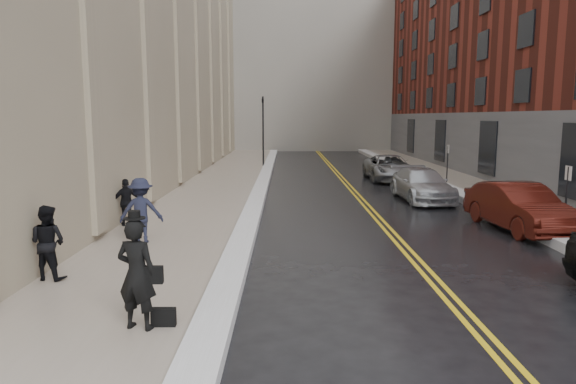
{
  "coord_description": "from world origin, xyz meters",
  "views": [
    {
      "loc": [
        -0.91,
        -7.87,
        3.75
      ],
      "look_at": [
        -0.86,
        6.71,
        1.6
      ],
      "focal_mm": 32.0,
      "sensor_mm": 36.0,
      "label": 1
    }
  ],
  "objects_px": {
    "car_maroon": "(519,207)",
    "car_silver_far": "(389,168)",
    "pedestrian_main": "(137,274)",
    "pedestrian_b": "(141,211)",
    "pedestrian_c": "(127,202)",
    "pedestrian_a": "(48,242)",
    "car_silver_near": "(422,185)"
  },
  "relations": [
    {
      "from": "car_maroon",
      "to": "car_silver_far",
      "type": "xyz_separation_m",
      "value": [
        -1.6,
        13.47,
        -0.04
      ]
    },
    {
      "from": "car_silver_far",
      "to": "pedestrian_main",
      "type": "bearing_deg",
      "value": -112.36
    },
    {
      "from": "pedestrian_b",
      "to": "pedestrian_c",
      "type": "xyz_separation_m",
      "value": [
        -1.15,
        2.38,
        -0.16
      ]
    },
    {
      "from": "pedestrian_main",
      "to": "pedestrian_c",
      "type": "distance_m",
      "value": 8.85
    },
    {
      "from": "pedestrian_a",
      "to": "pedestrian_b",
      "type": "height_order",
      "value": "pedestrian_b"
    },
    {
      "from": "car_maroon",
      "to": "pedestrian_b",
      "type": "bearing_deg",
      "value": -175.11
    },
    {
      "from": "pedestrian_main",
      "to": "pedestrian_b",
      "type": "xyz_separation_m",
      "value": [
        -1.62,
        6.03,
        -0.02
      ]
    },
    {
      "from": "pedestrian_a",
      "to": "car_maroon",
      "type": "bearing_deg",
      "value": -143.52
    },
    {
      "from": "car_maroon",
      "to": "pedestrian_a",
      "type": "distance_m",
      "value": 14.16
    },
    {
      "from": "car_maroon",
      "to": "car_silver_near",
      "type": "distance_m",
      "value": 6.35
    },
    {
      "from": "car_maroon",
      "to": "pedestrian_a",
      "type": "relative_size",
      "value": 2.83
    },
    {
      "from": "pedestrian_a",
      "to": "pedestrian_b",
      "type": "xyz_separation_m",
      "value": [
        1.15,
        3.31,
        0.1
      ]
    },
    {
      "from": "pedestrian_c",
      "to": "car_silver_near",
      "type": "bearing_deg",
      "value": -175.96
    },
    {
      "from": "pedestrian_main",
      "to": "pedestrian_a",
      "type": "height_order",
      "value": "pedestrian_main"
    },
    {
      "from": "car_silver_far",
      "to": "car_silver_near",
      "type": "bearing_deg",
      "value": -90.75
    },
    {
      "from": "pedestrian_main",
      "to": "pedestrian_a",
      "type": "relative_size",
      "value": 1.15
    },
    {
      "from": "car_maroon",
      "to": "pedestrian_b",
      "type": "distance_m",
      "value": 12.08
    },
    {
      "from": "pedestrian_c",
      "to": "car_maroon",
      "type": "bearing_deg",
      "value": 155.68
    },
    {
      "from": "pedestrian_main",
      "to": "pedestrian_b",
      "type": "height_order",
      "value": "pedestrian_main"
    },
    {
      "from": "car_silver_near",
      "to": "pedestrian_a",
      "type": "relative_size",
      "value": 2.94
    },
    {
      "from": "car_maroon",
      "to": "pedestrian_main",
      "type": "relative_size",
      "value": 2.47
    },
    {
      "from": "car_maroon",
      "to": "car_silver_near",
      "type": "xyz_separation_m",
      "value": [
        -1.6,
        6.14,
        -0.07
      ]
    },
    {
      "from": "car_maroon",
      "to": "pedestrian_main",
      "type": "bearing_deg",
      "value": -146.97
    },
    {
      "from": "car_silver_far",
      "to": "pedestrian_main",
      "type": "distance_m",
      "value": 23.45
    },
    {
      "from": "car_silver_near",
      "to": "car_silver_far",
      "type": "height_order",
      "value": "car_silver_far"
    },
    {
      "from": "car_silver_near",
      "to": "car_silver_far",
      "type": "bearing_deg",
      "value": 87.24
    },
    {
      "from": "car_silver_near",
      "to": "pedestrian_c",
      "type": "distance_m",
      "value": 12.91
    },
    {
      "from": "car_silver_far",
      "to": "pedestrian_c",
      "type": "xyz_separation_m",
      "value": [
        -11.4,
        -13.39,
        0.19
      ]
    },
    {
      "from": "pedestrian_a",
      "to": "pedestrian_b",
      "type": "distance_m",
      "value": 3.5
    },
    {
      "from": "pedestrian_a",
      "to": "pedestrian_c",
      "type": "relative_size",
      "value": 1.07
    },
    {
      "from": "pedestrian_a",
      "to": "pedestrian_c",
      "type": "xyz_separation_m",
      "value": [
        0.0,
        5.69,
        -0.05
      ]
    },
    {
      "from": "car_silver_near",
      "to": "pedestrian_main",
      "type": "distance_m",
      "value": 16.85
    }
  ]
}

